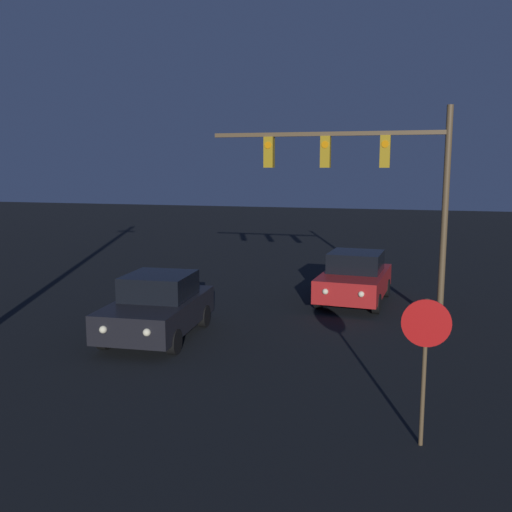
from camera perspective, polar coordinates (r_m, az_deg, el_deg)
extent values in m
cube|color=black|center=(15.06, -9.86, -5.60)|extent=(2.16, 3.95, 0.71)
cube|color=black|center=(15.08, -9.65, -2.96)|extent=(1.74, 1.81, 0.63)
cylinder|color=black|center=(13.78, -8.21, -8.49)|extent=(0.25, 0.62, 0.61)
cylinder|color=black|center=(14.47, -14.89, -7.84)|extent=(0.25, 0.62, 0.61)
cylinder|color=black|center=(15.94, -5.24, -6.01)|extent=(0.25, 0.62, 0.61)
cylinder|color=black|center=(16.55, -11.16, -5.58)|extent=(0.25, 0.62, 0.61)
sphere|color=#F9EFC6|center=(13.12, -10.87, -7.51)|extent=(0.18, 0.18, 0.18)
sphere|color=#F9EFC6|center=(13.56, -15.05, -7.12)|extent=(0.18, 0.18, 0.18)
cube|color=#B21E1E|center=(18.85, 9.81, -2.64)|extent=(2.20, 3.97, 0.71)
cube|color=black|center=(18.92, 9.96, -0.54)|extent=(1.76, 1.83, 0.63)
cylinder|color=black|center=(17.65, 11.97, -4.69)|extent=(0.25, 0.62, 0.61)
cylinder|color=black|center=(17.96, 6.33, -4.31)|extent=(0.25, 0.62, 0.61)
cylinder|color=black|center=(19.96, 12.88, -3.13)|extent=(0.25, 0.62, 0.61)
cylinder|color=black|center=(20.23, 7.87, -2.83)|extent=(0.25, 0.62, 0.61)
sphere|color=#F9EFC6|center=(16.88, 10.48, -3.78)|extent=(0.18, 0.18, 0.18)
sphere|color=#F9EFC6|center=(17.07, 6.95, -3.55)|extent=(0.18, 0.18, 0.18)
cylinder|color=brown|center=(16.73, 18.35, 3.77)|extent=(0.18, 0.18, 6.06)
cube|color=brown|center=(16.86, 7.01, 12.03)|extent=(6.73, 0.12, 0.12)
cube|color=#A57F14|center=(16.68, 12.79, 10.15)|extent=(0.28, 0.28, 0.90)
cylinder|color=orange|center=(16.53, 12.79, 10.87)|extent=(0.20, 0.02, 0.20)
cube|color=#A57F14|center=(16.85, 6.97, 10.29)|extent=(0.28, 0.28, 0.90)
cylinder|color=orange|center=(16.70, 6.91, 11.00)|extent=(0.20, 0.02, 0.20)
cube|color=#A57F14|center=(17.18, 1.32, 10.33)|extent=(0.28, 0.28, 0.90)
cylinder|color=orange|center=(17.04, 1.20, 11.02)|extent=(0.20, 0.02, 0.20)
cylinder|color=brown|center=(9.51, 16.44, -11.19)|extent=(0.07, 0.07, 2.40)
cylinder|color=red|center=(9.25, 16.66, -6.46)|extent=(0.76, 0.03, 0.76)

